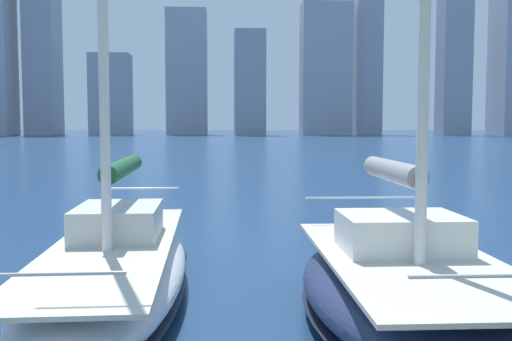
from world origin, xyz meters
TOP-DOWN VIEW (x-y plane):
  - city_skyline at (-2.83, -160.74)m, footprint 171.21×22.67m
  - sailboat_grey at (-2.22, -5.60)m, footprint 2.99×6.61m
  - sailboat_forest at (2.27, -7.31)m, footprint 2.53×8.92m

SIDE VIEW (x-z plane):
  - sailboat_forest at x=2.27m, z-range -4.67..5.85m
  - sailboat_grey at x=-2.22m, z-range -4.65..5.90m
  - city_skyline at x=-2.83m, z-range -5.05..42.36m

